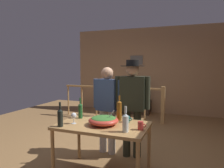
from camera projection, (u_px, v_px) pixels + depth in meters
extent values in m
plane|color=olive|center=(115.00, 148.00, 3.92)|extent=(8.59, 8.59, 0.00)
cube|color=tan|center=(149.00, 70.00, 6.87)|extent=(5.12, 0.10, 2.80)
cube|color=slate|center=(136.00, 60.00, 6.93)|extent=(0.42, 0.03, 0.31)
cylinder|color=#B2844C|center=(68.00, 101.00, 6.56)|extent=(0.04, 0.04, 0.91)
cylinder|color=#B2844C|center=(82.00, 101.00, 6.39)|extent=(0.04, 0.04, 0.91)
cylinder|color=#B2844C|center=(96.00, 102.00, 6.22)|extent=(0.04, 0.04, 0.91)
cylinder|color=#B2844C|center=(112.00, 104.00, 6.05)|extent=(0.04, 0.04, 0.91)
cylinder|color=#B2844C|center=(128.00, 105.00, 5.87)|extent=(0.04, 0.04, 0.91)
cylinder|color=#B2844C|center=(145.00, 106.00, 5.70)|extent=(0.04, 0.04, 0.91)
cylinder|color=#B2844C|center=(163.00, 107.00, 5.53)|extent=(0.04, 0.04, 0.91)
cube|color=#B2844C|center=(112.00, 87.00, 6.00)|extent=(3.03, 0.07, 0.05)
cube|color=#B2844C|center=(163.00, 105.00, 5.52)|extent=(0.10, 0.10, 1.01)
cube|color=#38281E|center=(136.00, 106.00, 6.76)|extent=(0.90, 0.40, 0.46)
cube|color=black|center=(137.00, 99.00, 6.74)|extent=(0.20, 0.12, 0.02)
cylinder|color=black|center=(137.00, 98.00, 6.74)|extent=(0.03, 0.03, 0.08)
cube|color=black|center=(136.00, 91.00, 6.69)|extent=(0.65, 0.06, 0.39)
cube|color=black|center=(136.00, 91.00, 6.66)|extent=(0.60, 0.01, 0.35)
cube|color=#B2844C|center=(103.00, 126.00, 2.90)|extent=(1.26, 0.79, 0.04)
cylinder|color=#B2844C|center=(53.00, 155.00, 2.81)|extent=(0.05, 0.05, 0.70)
cylinder|color=#B2844C|center=(79.00, 138.00, 3.47)|extent=(0.05, 0.05, 0.70)
cylinder|color=#B2844C|center=(149.00, 148.00, 3.05)|extent=(0.05, 0.05, 0.70)
ellipsoid|color=#CC3D2D|center=(104.00, 121.00, 2.86)|extent=(0.42, 0.42, 0.12)
ellipsoid|color=#38702D|center=(104.00, 118.00, 2.86)|extent=(0.34, 0.34, 0.05)
cylinder|color=silver|center=(109.00, 117.00, 2.83)|extent=(0.15, 0.01, 0.21)
cylinder|color=silver|center=(74.00, 123.00, 2.93)|extent=(0.07, 0.07, 0.01)
cylinder|color=silver|center=(74.00, 121.00, 2.92)|extent=(0.01, 0.01, 0.08)
ellipsoid|color=silver|center=(74.00, 116.00, 2.92)|extent=(0.08, 0.08, 0.09)
cylinder|color=brown|center=(119.00, 111.00, 3.09)|extent=(0.07, 0.07, 0.27)
cone|color=brown|center=(119.00, 101.00, 3.08)|extent=(0.07, 0.07, 0.03)
cylinder|color=brown|center=(119.00, 98.00, 3.07)|extent=(0.03, 0.03, 0.07)
cylinder|color=black|center=(60.00, 119.00, 2.78)|extent=(0.07, 0.07, 0.21)
cone|color=black|center=(60.00, 110.00, 2.77)|extent=(0.07, 0.07, 0.03)
cylinder|color=black|center=(60.00, 105.00, 2.76)|extent=(0.03, 0.03, 0.09)
cylinder|color=silver|center=(125.00, 124.00, 2.55)|extent=(0.08, 0.08, 0.20)
cone|color=silver|center=(126.00, 115.00, 2.54)|extent=(0.08, 0.08, 0.03)
cylinder|color=silver|center=(126.00, 110.00, 2.54)|extent=(0.03, 0.03, 0.09)
cylinder|color=#1E5628|center=(80.00, 112.00, 3.22)|extent=(0.07, 0.07, 0.21)
cone|color=#1E5628|center=(80.00, 104.00, 3.21)|extent=(0.07, 0.07, 0.03)
cylinder|color=#1E5628|center=(80.00, 100.00, 3.20)|extent=(0.03, 0.03, 0.08)
cylinder|color=teal|center=(127.00, 119.00, 3.00)|extent=(0.09, 0.09, 0.09)
torus|color=teal|center=(130.00, 119.00, 2.98)|extent=(0.05, 0.01, 0.05)
cylinder|color=#B7332D|center=(141.00, 126.00, 2.64)|extent=(0.07, 0.07, 0.11)
torus|color=#B7332D|center=(144.00, 126.00, 2.62)|extent=(0.05, 0.01, 0.05)
cylinder|color=beige|center=(112.00, 132.00, 3.65)|extent=(0.13, 0.13, 0.78)
cylinder|color=beige|center=(103.00, 131.00, 3.74)|extent=(0.13, 0.13, 0.78)
cube|color=#3D5684|center=(107.00, 95.00, 3.63)|extent=(0.40, 0.27, 0.55)
cylinder|color=#3D5684|center=(119.00, 95.00, 3.52)|extent=(0.09, 0.09, 0.52)
cylinder|color=#3D5684|center=(96.00, 93.00, 3.75)|extent=(0.09, 0.09, 0.52)
sphere|color=tan|center=(107.00, 73.00, 3.60)|extent=(0.21, 0.21, 0.21)
cylinder|color=#2D3323|center=(137.00, 134.00, 3.51)|extent=(0.13, 0.13, 0.81)
cylinder|color=#2D3323|center=(127.00, 133.00, 3.55)|extent=(0.13, 0.13, 0.81)
cube|color=#2D3323|center=(132.00, 93.00, 3.47)|extent=(0.43, 0.28, 0.58)
cylinder|color=#2D3323|center=(147.00, 93.00, 3.41)|extent=(0.09, 0.09, 0.55)
cylinder|color=#2D3323|center=(118.00, 92.00, 3.52)|extent=(0.09, 0.09, 0.55)
sphere|color=#D8A884|center=(132.00, 70.00, 3.43)|extent=(0.22, 0.22, 0.22)
cylinder|color=black|center=(133.00, 66.00, 3.43)|extent=(0.40, 0.40, 0.01)
cylinder|color=black|center=(133.00, 63.00, 3.42)|extent=(0.21, 0.21, 0.10)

